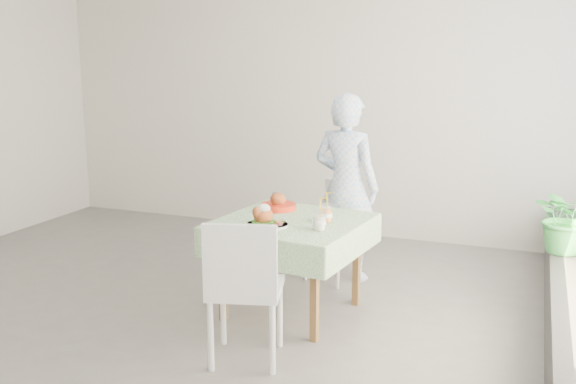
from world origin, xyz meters
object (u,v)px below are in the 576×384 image
at_px(juice_cup_orange, 326,214).
at_px(main_dish, 265,219).
at_px(cafe_table, 292,256).
at_px(chair_far, 333,250).
at_px(chair_near, 246,317).
at_px(diner, 346,187).
at_px(potted_plant, 566,216).

bearing_deg(juice_cup_orange, main_dish, -145.75).
bearing_deg(cafe_table, chair_far, 85.57).
bearing_deg(chair_near, chair_far, 88.03).
bearing_deg(diner, cafe_table, 90.20).
bearing_deg(potted_plant, chair_near, -140.82).
bearing_deg(cafe_table, diner, 80.83).
bearing_deg(chair_far, main_dish, -99.66).
xyz_separation_m(diner, main_dish, (-0.27, -1.16, -0.03)).
relative_size(cafe_table, chair_far, 1.34).
height_order(chair_near, potted_plant, potted_plant).
bearing_deg(diner, potted_plant, -177.43).
height_order(cafe_table, diner, diner).
height_order(chair_far, chair_near, chair_near).
height_order(main_dish, juice_cup_orange, juice_cup_orange).
distance_m(chair_far, potted_plant, 1.94).
relative_size(chair_far, chair_near, 0.89).
distance_m(main_dish, juice_cup_orange, 0.46).
xyz_separation_m(main_dish, juice_cup_orange, (0.38, 0.26, 0.01)).
distance_m(cafe_table, main_dish, 0.42).
distance_m(cafe_table, chair_far, 0.89).
bearing_deg(juice_cup_orange, potted_plant, 22.42).
height_order(cafe_table, main_dish, main_dish).
relative_size(chair_far, main_dish, 2.73).
relative_size(cafe_table, chair_near, 1.20).
xyz_separation_m(chair_far, diner, (0.08, 0.07, 0.56)).
bearing_deg(main_dish, diner, 76.93).
xyz_separation_m(cafe_table, main_dish, (-0.12, -0.23, 0.33)).
distance_m(chair_near, potted_plant, 2.52).
distance_m(cafe_table, juice_cup_orange, 0.43).
height_order(cafe_table, chair_near, chair_near).
height_order(chair_far, potted_plant, potted_plant).
bearing_deg(potted_plant, diner, 173.20).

